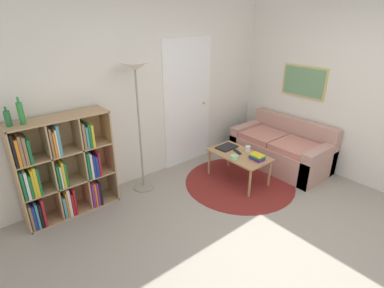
# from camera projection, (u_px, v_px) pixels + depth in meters

# --- Properties ---
(ground_plane) EXTENTS (14.00, 14.00, 0.00)m
(ground_plane) POSITION_uv_depth(u_px,v_px,m) (273.00, 247.00, 3.27)
(ground_plane) COLOR gray
(wall_back) EXTENTS (7.25, 0.11, 2.60)m
(wall_back) POSITION_uv_depth(u_px,v_px,m) (155.00, 92.00, 4.38)
(wall_back) COLOR silver
(wall_back) RESTS_ON ground_plane
(wall_right) EXTENTS (0.08, 5.26, 2.60)m
(wall_right) POSITION_uv_depth(u_px,v_px,m) (305.00, 84.00, 4.80)
(wall_right) COLOR silver
(wall_right) RESTS_ON ground_plane
(rug) EXTENTS (1.63, 1.63, 0.01)m
(rug) POSITION_uv_depth(u_px,v_px,m) (239.00, 182.00, 4.52)
(rug) COLOR maroon
(rug) RESTS_ON ground_plane
(bookshelf) EXTENTS (1.12, 0.34, 1.27)m
(bookshelf) POSITION_uv_depth(u_px,v_px,m) (62.00, 170.00, 3.63)
(bookshelf) COLOR tan
(bookshelf) RESTS_ON ground_plane
(floor_lamp) EXTENTS (0.33, 0.33, 1.79)m
(floor_lamp) POSITION_uv_depth(u_px,v_px,m) (136.00, 85.00, 3.80)
(floor_lamp) COLOR gray
(floor_lamp) RESTS_ON ground_plane
(couch) EXTENTS (0.83, 1.53, 0.75)m
(couch) POSITION_uv_depth(u_px,v_px,m) (282.00, 149.00, 4.99)
(couch) COLOR tan
(couch) RESTS_ON ground_plane
(coffee_table) EXTENTS (0.52, 0.90, 0.44)m
(coffee_table) POSITION_uv_depth(u_px,v_px,m) (239.00, 157.00, 4.44)
(coffee_table) COLOR #AD7F51
(coffee_table) RESTS_ON ground_plane
(laptop) EXTENTS (0.32, 0.23, 0.02)m
(laptop) POSITION_uv_depth(u_px,v_px,m) (227.00, 147.00, 4.62)
(laptop) COLOR black
(laptop) RESTS_ON coffee_table
(bowl) EXTENTS (0.12, 0.12, 0.05)m
(bowl) POSITION_uv_depth(u_px,v_px,m) (234.00, 157.00, 4.26)
(bowl) COLOR #9ED193
(bowl) RESTS_ON coffee_table
(book_stack_on_table) EXTENTS (0.15, 0.20, 0.08)m
(book_stack_on_table) POSITION_uv_depth(u_px,v_px,m) (257.00, 157.00, 4.22)
(book_stack_on_table) COLOR #7F287A
(book_stack_on_table) RESTS_ON coffee_table
(cup) EXTENTS (0.08, 0.08, 0.08)m
(cup) POSITION_uv_depth(u_px,v_px,m) (248.00, 149.00, 4.48)
(cup) COLOR white
(cup) RESTS_ON coffee_table
(remote) EXTENTS (0.10, 0.18, 0.02)m
(remote) POSITION_uv_depth(u_px,v_px,m) (237.00, 152.00, 4.46)
(remote) COLOR black
(remote) RESTS_ON coffee_table
(bottle_left) EXTENTS (0.06, 0.06, 0.21)m
(bottle_left) POSITION_uv_depth(u_px,v_px,m) (8.00, 118.00, 3.08)
(bottle_left) COLOR #236633
(bottle_left) RESTS_ON bookshelf
(bottle_middle) EXTENTS (0.06, 0.06, 0.29)m
(bottle_middle) POSITION_uv_depth(u_px,v_px,m) (21.00, 113.00, 3.13)
(bottle_middle) COLOR #2D8438
(bottle_middle) RESTS_ON bookshelf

